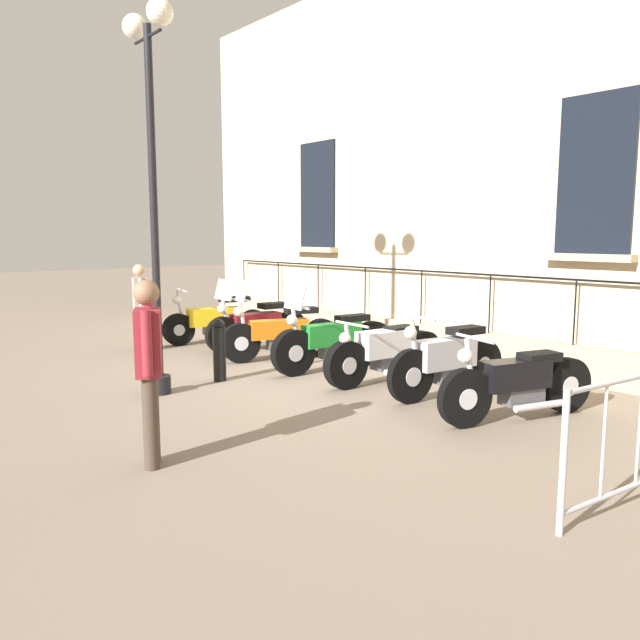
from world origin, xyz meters
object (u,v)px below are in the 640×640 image
Objects in this scene: motorcycle_white at (385,353)px; motorcycle_black at (518,384)px; motorcycle_yellow at (217,321)px; motorcycle_maroon at (257,326)px; pedestrian_walking at (140,303)px; pedestrian_standing at (149,362)px; lamppost at (152,146)px; motorcycle_green at (334,342)px; motorcycle_silver at (447,362)px; motorcycle_orange at (281,335)px; bollard at (219,350)px.

motorcycle_black is at bearing 85.09° from motorcycle_white.
motorcycle_yellow is at bearing -90.24° from motorcycle_black.
pedestrian_walking is at bearing -36.93° from motorcycle_maroon.
pedestrian_walking is at bearing -113.34° from pedestrian_standing.
motorcycle_white is 4.10m from pedestrian_standing.
lamppost is 3.98m from pedestrian_walking.
motorcycle_green is at bearing 92.19° from motorcycle_yellow.
motorcycle_maroon is (-0.19, 1.10, 0.02)m from motorcycle_yellow.
motorcycle_silver is (-0.02, 1.08, 0.04)m from motorcycle_white.
motorcycle_yellow is 0.43× the size of lamppost.
motorcycle_yellow is 0.98× the size of motorcycle_white.
motorcycle_silver reaches higher than motorcycle_yellow.
motorcycle_orange reaches higher than motorcycle_silver.
motorcycle_green is (-0.16, 1.15, 0.01)m from motorcycle_orange.
motorcycle_yellow is at bearing -87.83° from motorcycle_white.
pedestrian_standing is (3.96, 0.89, 0.54)m from motorcycle_white.
motorcycle_green is (0.06, 2.18, 0.00)m from motorcycle_maroon.
motorcycle_orange is 2.73m from pedestrian_walking.
motorcycle_silver is 4.64m from lamppost.
motorcycle_orange is at bearing -140.43° from pedestrian_standing.
motorcycle_silver is (0.00, 4.32, 0.02)m from motorcycle_maroon.
motorcycle_white is at bearing 152.25° from lamppost.
lamppost is at bearing -8.03° from motorcycle_green.
motorcycle_orange is 0.42× the size of lamppost.
motorcycle_black is 1.32× the size of pedestrian_walking.
motorcycle_black is at bearing 87.35° from motorcycle_green.
motorcycle_black is (-0.01, 4.45, -0.01)m from motorcycle_orange.
motorcycle_orange is 1.70m from bollard.
motorcycle_orange is 4.91m from pedestrian_standing.
motorcycle_green is at bearing 88.33° from motorcycle_maroon.
pedestrian_standing is at bearing 54.06° from motorcycle_yellow.
pedestrian_standing is at bearing 12.72° from motorcycle_white.
pedestrian_standing is at bearing 26.55° from motorcycle_green.
motorcycle_maroon reaches higher than motorcycle_white.
motorcycle_green reaches higher than motorcycle_silver.
motorcycle_black is (0.03, 6.59, 0.00)m from motorcycle_yellow.
motorcycle_orange is 2.24× the size of bollard.
motorcycle_orange is at bearing -163.32° from lamppost.
pedestrian_walking reaches higher than bollard.
lamppost is at bearing 16.68° from motorcycle_orange.
motorcycle_black is at bearing 160.39° from pedestrian_standing.
motorcycle_black is at bearing 112.61° from bollard.
pedestrian_standing is (3.80, 5.24, 0.54)m from motorcycle_yellow.
motorcycle_green reaches higher than motorcycle_white.
motorcycle_green is 3.31m from motorcycle_black.
motorcycle_orange is 0.98× the size of motorcycle_black.
bollard is at bearing 22.42° from motorcycle_orange.
motorcycle_white is (0.02, 3.24, -0.01)m from motorcycle_maroon.
pedestrian_standing reaches higher than motorcycle_green.
motorcycle_silver reaches higher than motorcycle_white.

